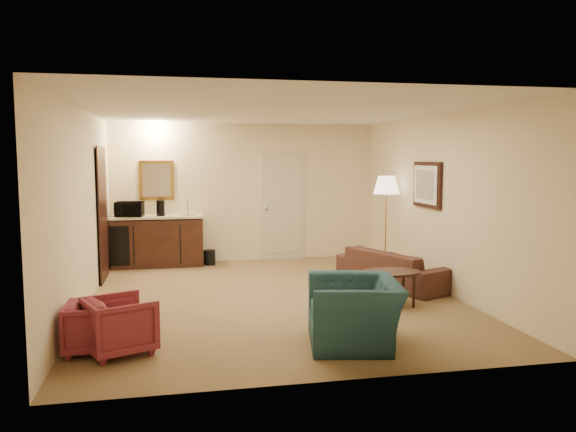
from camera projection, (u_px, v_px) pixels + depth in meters
name	position (u px, v px, depth m)	size (l,w,h in m)	color
ground	(274.00, 298.00, 7.88)	(6.00, 6.00, 0.00)	olive
room_walls	(258.00, 174.00, 8.43)	(5.02, 6.01, 2.61)	beige
wetbar_cabinet	(158.00, 241.00, 10.15)	(1.64, 0.58, 0.92)	#3A1E12
sofa	(394.00, 262.00, 8.60)	(1.90, 0.55, 0.74)	black
teal_armchair	(354.00, 301.00, 5.90)	(1.06, 0.69, 0.92)	#1C3D46
rose_chair_near	(120.00, 322.00, 5.63)	(0.62, 0.58, 0.64)	maroon
rose_chair_far	(95.00, 324.00, 5.67)	(0.56, 0.52, 0.58)	maroon
coffee_table	(390.00, 288.00, 7.46)	(0.81, 0.55, 0.47)	black
floor_lamp	(386.00, 224.00, 9.59)	(0.44, 0.44, 1.66)	#B5853C
waste_bin	(209.00, 257.00, 10.30)	(0.22, 0.22, 0.27)	black
microwave	(129.00, 208.00, 9.93)	(0.48, 0.26, 0.32)	black
coffee_maker	(161.00, 208.00, 10.06)	(0.15, 0.15, 0.28)	black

